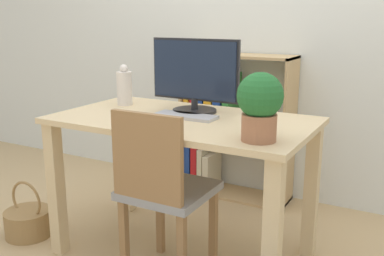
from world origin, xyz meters
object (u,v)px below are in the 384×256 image
at_px(vase, 124,87).
at_px(bookshelf, 218,124).
at_px(monitor, 195,75).
at_px(basket, 28,221).
at_px(keyboard, 186,116).
at_px(potted_plant, 260,104).
at_px(chair, 163,188).

relative_size(vase, bookshelf, 0.23).
distance_m(monitor, basket, 1.34).
xyz_separation_m(monitor, bookshelf, (-0.21, 0.76, -0.46)).
bearing_deg(vase, keyboard, -14.48).
distance_m(potted_plant, basket, 1.65).
bearing_deg(bookshelf, chair, -77.05).
bearing_deg(vase, potted_plant, -20.44).
height_order(monitor, keyboard, monitor).
height_order(keyboard, bookshelf, bookshelf).
xyz_separation_m(monitor, potted_plant, (0.51, -0.38, -0.05)).
bearing_deg(potted_plant, bookshelf, 122.57).
bearing_deg(vase, chair, -38.38).
height_order(potted_plant, basket, potted_plant).
bearing_deg(basket, vase, 41.92).
distance_m(vase, basket, 0.99).
bearing_deg(potted_plant, monitor, 143.53).
distance_m(monitor, keyboard, 0.24).
xyz_separation_m(chair, basket, (-0.97, 0.01, -0.40)).
relative_size(bookshelf, basket, 3.00).
relative_size(vase, chair, 0.27).
distance_m(chair, bookshelf, 1.22).
xyz_separation_m(keyboard, chair, (0.04, -0.29, -0.29)).
bearing_deg(monitor, keyboard, -80.78).
distance_m(vase, chair, 0.77).
height_order(chair, bookshelf, bookshelf).
bearing_deg(monitor, basket, -155.32).
xyz_separation_m(monitor, keyboard, (0.02, -0.14, -0.20)).
xyz_separation_m(keyboard, bookshelf, (-0.24, 0.90, -0.26)).
bearing_deg(basket, monitor, 24.68).
bearing_deg(bookshelf, keyboard, -75.21).
height_order(vase, basket, vase).
bearing_deg(chair, basket, -174.84).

